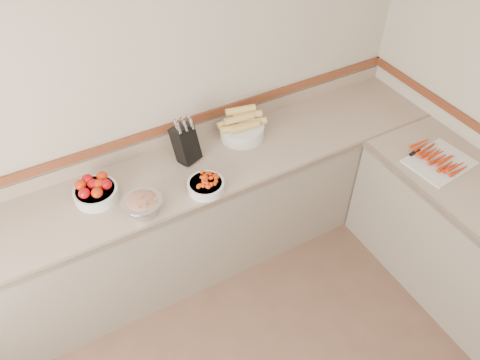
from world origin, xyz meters
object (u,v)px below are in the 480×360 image
knife_block (185,143)px  tomato_bowl (95,191)px  corn_bowl (242,128)px  rhubarb_bowl (143,205)px  cherry_tomato_bowl (206,184)px  cutting_board (438,160)px

knife_block → tomato_bowl: bearing=-174.4°
corn_bowl → rhubarb_bowl: bearing=-157.6°
cherry_tomato_bowl → tomato_bowl: bearing=156.8°
tomato_bowl → rhubarb_bowl: rhubarb_bowl is taller
knife_block → rhubarb_bowl: knife_block is taller
cherry_tomato_bowl → rhubarb_bowl: (-0.41, 0.00, 0.03)m
knife_block → cutting_board: size_ratio=0.76×
rhubarb_bowl → cutting_board: (1.89, -0.52, -0.05)m
cherry_tomato_bowl → rhubarb_bowl: 0.42m
rhubarb_bowl → tomato_bowl: bearing=128.1°
knife_block → tomato_bowl: 0.65m
knife_block → cutting_board: knife_block is taller
tomato_bowl → cherry_tomato_bowl: size_ratio=1.16×
cherry_tomato_bowl → corn_bowl: bearing=38.1°
tomato_bowl → cherry_tomato_bowl: bearing=-23.2°
knife_block → cherry_tomato_bowl: 0.34m
knife_block → tomato_bowl: size_ratio=1.24×
tomato_bowl → rhubarb_bowl: size_ratio=1.12×
corn_bowl → cutting_board: (1.02, -0.88, -0.06)m
corn_bowl → cutting_board: 1.35m
cherry_tomato_bowl → rhubarb_bowl: rhubarb_bowl is taller
corn_bowl → rhubarb_bowl: corn_bowl is taller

